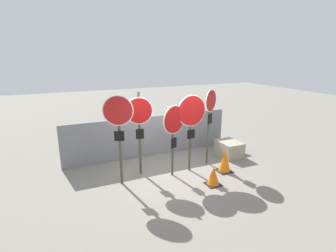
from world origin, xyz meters
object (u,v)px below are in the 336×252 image
stop_sign_0 (119,122)px  storage_crate (229,149)px  stop_sign_2 (174,126)px  stop_sign_3 (191,117)px  traffic_cone_0 (213,176)px  stop_sign_4 (210,111)px  traffic_cone_1 (225,161)px  stop_sign_1 (139,120)px

stop_sign_0 → storage_crate: stop_sign_0 is taller
stop_sign_2 → stop_sign_3: size_ratio=0.90×
traffic_cone_0 → stop_sign_4: bearing=63.2°
stop_sign_3 → storage_crate: stop_sign_3 is taller
storage_crate → stop_sign_4: bearing=-165.8°
traffic_cone_1 → stop_sign_0: bearing=171.1°
stop_sign_0 → stop_sign_4: stop_sign_0 is taller
storage_crate → stop_sign_2: bearing=-166.5°
stop_sign_1 → storage_crate: stop_sign_1 is taller
stop_sign_3 → stop_sign_4: stop_sign_4 is taller
stop_sign_1 → stop_sign_2: 1.02m
storage_crate → traffic_cone_0: bearing=-137.5°
stop_sign_1 → traffic_cone_0: stop_sign_1 is taller
stop_sign_4 → traffic_cone_0: size_ratio=4.56×
stop_sign_2 → stop_sign_4: size_ratio=0.87×
traffic_cone_1 → storage_crate: (0.92, 1.00, -0.08)m
stop_sign_0 → stop_sign_1: stop_sign_0 is taller
stop_sign_4 → storage_crate: (1.07, 0.27, -1.55)m
traffic_cone_0 → traffic_cone_1: size_ratio=0.77×
stop_sign_0 → stop_sign_3: size_ratio=1.05×
stop_sign_3 → stop_sign_4: 0.86m
stop_sign_1 → storage_crate: size_ratio=2.76×
stop_sign_3 → stop_sign_0: bearing=177.3°
stop_sign_2 → stop_sign_4: bearing=-7.3°
stop_sign_0 → stop_sign_2: 1.60m
stop_sign_1 → stop_sign_4: bearing=7.8°
traffic_cone_0 → storage_crate: bearing=42.5°
stop_sign_2 → storage_crate: 2.88m
traffic_cone_1 → storage_crate: bearing=47.3°
stop_sign_0 → traffic_cone_0: bearing=-4.3°
stop_sign_2 → traffic_cone_0: 1.80m
stop_sign_0 → stop_sign_4: (3.01, 0.23, -0.00)m
stop_sign_2 → traffic_cone_1: 2.03m
stop_sign_0 → storage_crate: bearing=27.5°
stop_sign_1 → stop_sign_0: bearing=-137.2°
stop_sign_2 → stop_sign_3: (0.62, 0.08, 0.18)m
traffic_cone_1 → storage_crate: traffic_cone_1 is taller
traffic_cone_0 → storage_crate: traffic_cone_0 is taller
stop_sign_0 → traffic_cone_0: 3.01m
traffic_cone_0 → storage_crate: (1.73, 1.58, 0.00)m
stop_sign_4 → stop_sign_3: bearing=165.3°
stop_sign_0 → storage_crate: (4.08, 0.50, -1.55)m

